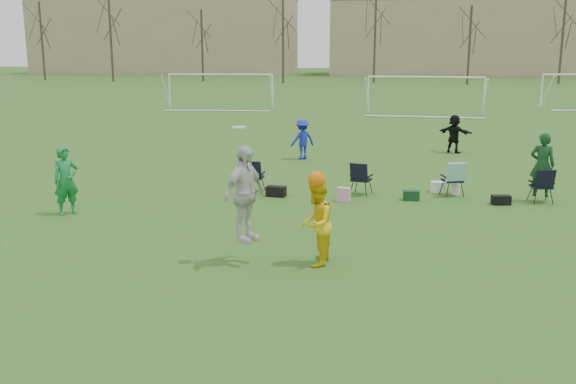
% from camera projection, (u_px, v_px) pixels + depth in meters
% --- Properties ---
extents(ground, '(260.00, 260.00, 0.00)m').
position_uv_depth(ground, '(294.00, 297.00, 11.11)').
color(ground, '#2C571B').
rests_on(ground, ground).
extents(fielder_green_near, '(0.75, 0.76, 1.77)m').
position_uv_depth(fielder_green_near, '(66.00, 181.00, 16.42)').
color(fielder_green_near, '#167D39').
rests_on(fielder_green_near, ground).
extents(fielder_blue, '(1.14, 1.06, 1.54)m').
position_uv_depth(fielder_blue, '(302.00, 139.00, 24.67)').
color(fielder_blue, '#1826B5').
rests_on(fielder_blue, ground).
extents(fielder_black, '(1.47, 1.16, 1.56)m').
position_uv_depth(fielder_black, '(454.00, 134.00, 26.21)').
color(fielder_black, black).
rests_on(fielder_black, ground).
extents(center_contest, '(2.21, 1.21, 2.74)m').
position_uv_depth(center_contest, '(279.00, 207.00, 12.53)').
color(center_contest, silver).
rests_on(center_contest, ground).
extents(sideline_setup, '(8.84, 1.93, 1.94)m').
position_uv_depth(sideline_setup, '(432.00, 178.00, 18.36)').
color(sideline_setup, '#103C1B').
rests_on(sideline_setup, ground).
extents(goal_left, '(7.39, 0.76, 2.46)m').
position_uv_depth(goal_left, '(221.00, 81.00, 44.94)').
color(goal_left, white).
rests_on(goal_left, ground).
extents(goal_mid, '(7.40, 0.63, 2.46)m').
position_uv_depth(goal_mid, '(426.00, 85.00, 40.98)').
color(goal_mid, white).
rests_on(goal_mid, ground).
extents(tree_line, '(110.28, 3.28, 11.40)m').
position_uv_depth(tree_line, '(377.00, 41.00, 77.34)').
color(tree_line, '#382B21').
rests_on(tree_line, ground).
extents(building_row, '(126.00, 16.00, 13.00)m').
position_uv_depth(building_row, '(421.00, 36.00, 101.44)').
color(building_row, tan).
rests_on(building_row, ground).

